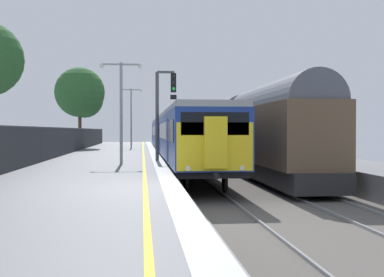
{
  "coord_description": "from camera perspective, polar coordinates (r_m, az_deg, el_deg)",
  "views": [
    {
      "loc": [
        -0.43,
        -13.38,
        1.58
      ],
      "look_at": [
        1.52,
        5.87,
        1.27
      ],
      "focal_mm": 46.1,
      "sensor_mm": 36.0,
      "label": 1
    }
  ],
  "objects": [
    {
      "name": "ground",
      "position": [
        13.9,
        7.12,
        -8.14
      ],
      "size": [
        17.4,
        110.0,
        1.21
      ],
      "color": "slate"
    },
    {
      "name": "commuter_train_at_platform",
      "position": [
        37.4,
        -1.91,
        0.45
      ],
      "size": [
        2.83,
        41.23,
        3.81
      ],
      "color": "navy",
      "rests_on": "ground"
    },
    {
      "name": "freight_train_adjacent_track",
      "position": [
        45.64,
        2.44,
        1.03
      ],
      "size": [
        2.6,
        56.35,
        4.86
      ],
      "color": "#232326",
      "rests_on": "ground"
    },
    {
      "name": "signal_gantry",
      "position": [
        25.78,
        -3.42,
        3.95
      ],
      "size": [
        1.1,
        0.24,
        4.69
      ],
      "color": "#47474C",
      "rests_on": "ground"
    },
    {
      "name": "platform_lamp_mid",
      "position": [
        23.53,
        -8.2,
        4.1
      ],
      "size": [
        2.0,
        0.2,
        4.8
      ],
      "color": "#93999E",
      "rests_on": "ground"
    },
    {
      "name": "platform_lamp_far",
      "position": [
        44.85,
        -7.05,
        2.97
      ],
      "size": [
        2.0,
        0.2,
        5.36
      ],
      "color": "#93999E",
      "rests_on": "ground"
    },
    {
      "name": "background_tree_left",
      "position": [
        46.04,
        -12.7,
        4.99
      ],
      "size": [
        4.5,
        4.53,
        7.3
      ],
      "color": "#473323",
      "rests_on": "ground"
    }
  ]
}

